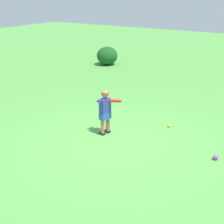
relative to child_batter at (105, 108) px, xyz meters
The scene contains 5 objects.
ground_plane 0.82m from the child_batter, 30.36° to the right, with size 40.00×40.00×0.00m, color #519942.
child_batter is the anchor object (origin of this frame).
play_ball_midfield 1.73m from the child_batter, 45.59° to the left, with size 0.08×0.08×0.08m, color yellow.
play_ball_by_bucket 2.61m from the child_batter, ahead, with size 0.10×0.10×0.10m, color purple.
shrub_left_background 7.20m from the child_batter, 122.86° to the left, with size 0.92×0.95×0.81m, color #194C1E.
Camera 1 is at (3.23, -5.24, 3.19)m, focal length 49.26 mm.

